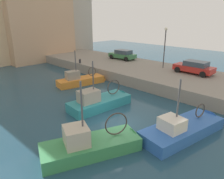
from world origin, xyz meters
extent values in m
plane|color=navy|center=(0.00, 0.00, 0.00)|extent=(80.00, 80.00, 0.00)
cube|color=gray|center=(11.50, 0.00, 0.60)|extent=(9.00, 56.00, 1.20)
cube|color=teal|center=(1.20, 3.13, 0.00)|extent=(5.47, 2.48, 1.57)
cone|color=teal|center=(4.19, 2.85, 0.00)|extent=(1.06, 1.87, 1.80)
cube|color=#9E7A51|center=(1.20, 3.13, 0.71)|extent=(5.25, 2.30, 0.08)
cube|color=gray|center=(0.13, 3.23, 1.25)|extent=(1.69, 1.30, 1.00)
cylinder|color=#4C4C51|center=(0.60, 3.18, 2.36)|extent=(0.10, 0.10, 3.30)
torus|color=#3F3833|center=(2.68, 2.99, 1.48)|extent=(1.33, 0.20, 1.33)
sphere|color=white|center=(-0.29, 4.37, 0.24)|extent=(0.32, 0.32, 0.32)
cube|color=#388951|center=(-3.27, -1.12, 0.00)|extent=(5.74, 3.80, 1.51)
cone|color=#388951|center=(-0.43, -2.28, 0.00)|extent=(1.48, 1.92, 1.71)
cube|color=#896B4C|center=(-3.27, -1.12, 0.68)|extent=(5.48, 3.58, 0.08)
cube|color=#B7AD99|center=(-3.99, -0.82, 1.24)|extent=(1.65, 1.69, 1.04)
cylinder|color=#4C4C51|center=(-3.65, -0.97, 2.45)|extent=(0.10, 0.10, 3.55)
torus|color=#3F3833|center=(-1.86, -1.69, 1.48)|extent=(1.31, 0.59, 1.38)
sphere|color=white|center=(-4.38, 0.46, 0.23)|extent=(0.32, 0.32, 0.32)
cube|color=orange|center=(3.93, 9.36, 0.00)|extent=(5.43, 2.63, 1.49)
cone|color=orange|center=(6.83, 8.78, 0.00)|extent=(1.17, 1.62, 1.47)
cube|color=#896B4C|center=(3.93, 9.36, 0.67)|extent=(5.20, 2.46, 0.08)
cube|color=gray|center=(3.01, 9.55, 1.18)|extent=(1.59, 1.19, 0.94)
cylinder|color=#4C4C51|center=(3.43, 9.46, 2.25)|extent=(0.10, 0.10, 3.17)
torus|color=#3F3833|center=(5.36, 9.07, 1.29)|extent=(1.01, 0.28, 1.02)
sphere|color=white|center=(2.57, 10.55, 0.22)|extent=(0.32, 0.32, 0.32)
cube|color=#2D60B7|center=(2.02, -3.84, 0.00)|extent=(6.25, 3.15, 1.53)
cone|color=#2D60B7|center=(5.30, -4.46, 0.00)|extent=(1.23, 2.00, 1.87)
cube|color=#B2A893|center=(2.02, -3.84, 0.69)|extent=(5.99, 2.94, 0.08)
cube|color=beige|center=(0.91, -3.64, 1.13)|extent=(1.47, 1.52, 0.81)
cylinder|color=#4C4C51|center=(1.28, -3.71, 2.28)|extent=(0.10, 0.10, 3.19)
torus|color=#3F3833|center=(3.66, -4.15, 1.29)|extent=(0.99, 0.26, 0.99)
sphere|color=white|center=(0.47, -2.39, 0.23)|extent=(0.32, 0.32, 0.32)
cube|color=red|center=(13.00, 0.63, 1.77)|extent=(1.86, 4.27, 0.61)
cube|color=#384756|center=(13.00, 0.42, 2.35)|extent=(1.61, 2.40, 0.53)
cylinder|color=black|center=(12.13, 2.09, 1.52)|extent=(0.23, 0.64, 0.64)
cylinder|color=black|center=(13.92, 2.06, 1.52)|extent=(0.23, 0.64, 0.64)
cylinder|color=black|center=(12.08, -0.79, 1.52)|extent=(0.23, 0.64, 0.64)
cylinder|color=black|center=(13.87, -0.82, 1.52)|extent=(0.23, 0.64, 0.64)
cube|color=#387547|center=(13.53, 11.81, 1.75)|extent=(1.97, 4.15, 0.57)
cube|color=#384756|center=(13.54, 11.61, 2.31)|extent=(1.65, 2.36, 0.56)
cylinder|color=black|center=(12.58, 13.14, 1.52)|extent=(0.26, 0.65, 0.64)
cylinder|color=black|center=(14.31, 13.24, 1.52)|extent=(0.26, 0.65, 0.64)
cylinder|color=black|center=(12.75, 10.39, 1.52)|extent=(0.26, 0.65, 0.64)
cylinder|color=black|center=(14.48, 10.49, 1.52)|extent=(0.26, 0.65, 0.64)
cylinder|color=#2D2D33|center=(7.35, 14.00, 1.48)|extent=(0.28, 0.28, 0.55)
cylinder|color=#38383D|center=(13.00, 4.50, 3.45)|extent=(0.12, 0.12, 4.50)
sphere|color=#F2EACC|center=(13.00, 4.50, 5.85)|extent=(0.36, 0.36, 0.36)
cube|color=#B2A899|center=(14.84, 27.70, 10.26)|extent=(7.04, 6.80, 20.52)
camera|label=1|loc=(-9.41, -8.89, 7.18)|focal=33.38mm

